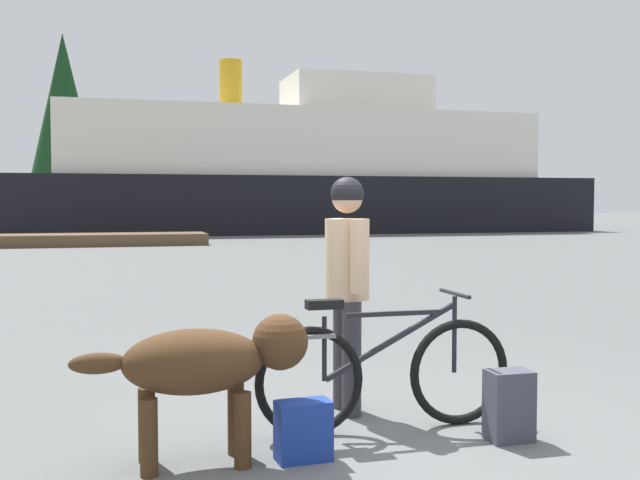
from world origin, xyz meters
The scene contains 9 objects.
ground_plane centered at (0.00, 0.00, 0.00)m, with size 160.00×160.00×0.00m, color #595B5B.
bicycle centered at (-0.07, 0.29, 0.39)m, with size 1.78×0.44×0.92m.
person_cyclist centered at (-0.17, 0.78, 1.02)m, with size 0.32×0.53×1.70m.
dog centered at (-1.27, -0.04, 0.59)m, with size 1.37×0.45×0.86m.
backpack centered at (0.63, -0.12, 0.23)m, with size 0.28×0.20×0.45m, color #3F3F4C.
handbag_pannier centered at (-0.73, -0.13, 0.18)m, with size 0.32×0.18×0.35m, color navy.
ferry_boat centered at (7.42, 32.18, 2.87)m, with size 28.60×7.12×8.27m.
pine_tree_center centered at (-4.57, 46.28, 7.42)m, with size 4.17×4.17×12.07m.
pine_tree_far_right centered at (16.43, 47.44, 5.29)m, with size 4.25×4.25×8.37m.
Camera 1 is at (-1.81, -4.41, 1.53)m, focal length 42.63 mm.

